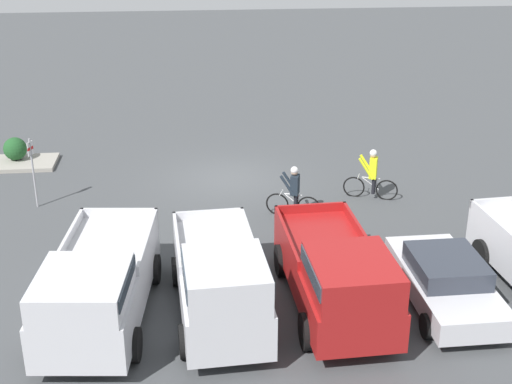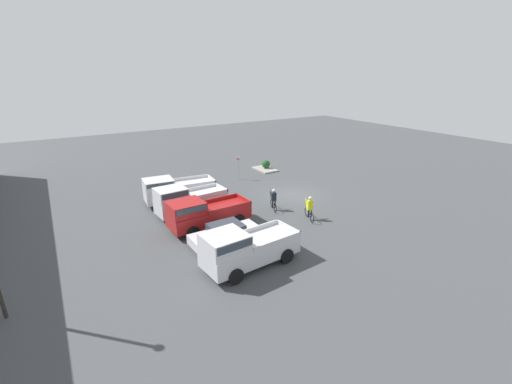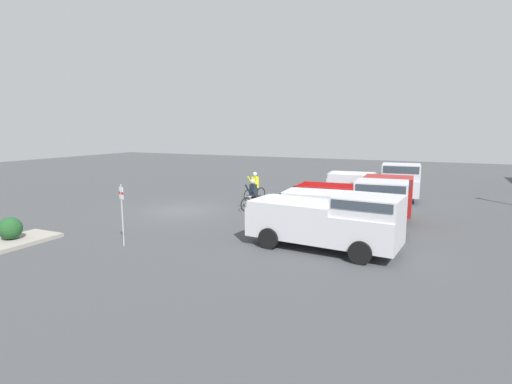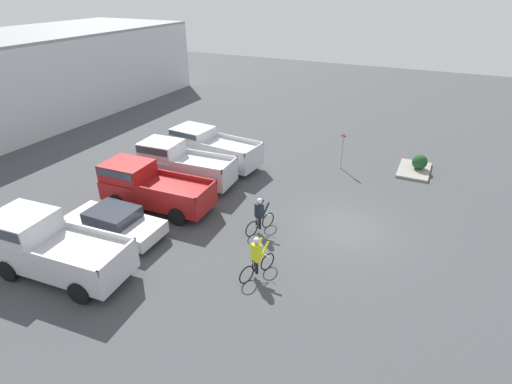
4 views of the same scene
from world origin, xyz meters
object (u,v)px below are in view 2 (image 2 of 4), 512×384
cyclist_0 (274,199)px  cyclist_1 (310,208)px  pickup_truck_3 (175,189)px  sedan_0 (226,234)px  fire_lane_sign (238,165)px  pickup_truck_1 (203,213)px  shrub (266,164)px  pickup_truck_0 (244,248)px  pickup_truck_2 (186,200)px

cyclist_0 → cyclist_1: bearing=-157.1°
pickup_truck_3 → cyclist_0: (-5.44, -5.77, -0.26)m
sedan_0 → cyclist_0: size_ratio=2.58×
fire_lane_sign → pickup_truck_1: bearing=139.2°
shrub → fire_lane_sign: bearing=110.2°
sedan_0 → pickup_truck_3: bearing=1.6°
pickup_truck_3 → shrub: bearing=-69.2°
fire_lane_sign → cyclist_1: bearing=178.4°
shrub → cyclist_1: bearing=160.2°
pickup_truck_0 → pickup_truck_3: size_ratio=0.98×
pickup_truck_0 → shrub: bearing=-36.7°
cyclist_1 → shrub: bearing=-19.8°
pickup_truck_0 → sedan_0: size_ratio=1.25×
sedan_0 → pickup_truck_3: 8.45m
pickup_truck_0 → sedan_0: (2.84, -0.39, -0.52)m
pickup_truck_0 → pickup_truck_2: bearing=0.0°
pickup_truck_3 → pickup_truck_0: bearing=179.2°
pickup_truck_0 → fire_lane_sign: fire_lane_sign is taller
pickup_truck_2 → fire_lane_sign: 9.36m
fire_lane_sign → sedan_0: bearing=148.0°
pickup_truck_0 → pickup_truck_3: pickup_truck_0 is taller
pickup_truck_0 → pickup_truck_1: bearing=-1.1°
pickup_truck_2 → cyclist_1: (-5.37, -7.12, -0.29)m
pickup_truck_1 → pickup_truck_3: (5.66, -0.05, -0.02)m
sedan_0 → pickup_truck_2: size_ratio=0.84×
sedan_0 → pickup_truck_1: size_ratio=0.79×
cyclist_1 → shrub: cyclist_1 is taller
sedan_0 → pickup_truck_2: pickup_truck_2 is taller
pickup_truck_0 → fire_lane_sign: bearing=-27.8°
shrub → pickup_truck_0: bearing=143.3°
pickup_truck_1 → cyclist_0: 5.83m
sedan_0 → cyclist_0: cyclist_0 is taller
pickup_truck_2 → cyclist_0: bearing=-113.5°
pickup_truck_2 → cyclist_1: pickup_truck_2 is taller
pickup_truck_0 → cyclist_1: size_ratio=3.14×
pickup_truck_0 → fire_lane_sign: size_ratio=2.35×
pickup_truck_0 → sedan_0: 2.91m
fire_lane_sign → shrub: (1.55, -4.22, -0.83)m
pickup_truck_1 → fire_lane_sign: (8.47, -7.32, 0.30)m
sedan_0 → fire_lane_sign: (11.25, -7.04, 0.76)m
fire_lane_sign → shrub: size_ratio=2.70×
shrub → pickup_truck_2: bearing=121.8°
pickup_truck_0 → pickup_truck_1: (5.62, -0.11, -0.06)m
cyclist_1 → fire_lane_sign: 11.06m
cyclist_1 → sedan_0: bearing=91.7°
cyclist_0 → cyclist_1: (-2.79, -1.18, 0.03)m
sedan_0 → cyclist_1: (0.20, -6.72, 0.21)m
pickup_truck_2 → fire_lane_sign: (5.67, -7.43, 0.27)m
pickup_truck_2 → shrub: (7.23, -11.66, -0.57)m
cyclist_1 → pickup_truck_2: bearing=53.0°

